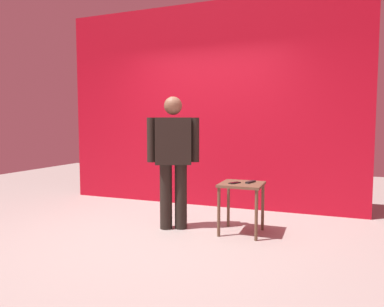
# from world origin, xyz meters

# --- Properties ---
(ground_plane) EXTENTS (12.00, 12.00, 0.00)m
(ground_plane) POSITION_xyz_m (0.00, 0.00, 0.00)
(ground_plane) COLOR #9E9991
(back_wall_red) EXTENTS (4.74, 0.12, 3.12)m
(back_wall_red) POSITION_xyz_m (0.00, 1.66, 1.56)
(back_wall_red) COLOR red
(back_wall_red) RESTS_ON ground_plane
(standing_person) EXTENTS (0.62, 0.37, 1.60)m
(standing_person) POSITION_xyz_m (0.05, 0.31, 0.90)
(standing_person) COLOR black
(standing_person) RESTS_ON ground_plane
(side_table) EXTENTS (0.49, 0.49, 0.59)m
(side_table) POSITION_xyz_m (0.86, 0.42, 0.49)
(side_table) COLOR brown
(side_table) RESTS_ON ground_plane
(cell_phone) EXTENTS (0.13, 0.16, 0.01)m
(cell_phone) POSITION_xyz_m (0.79, 0.37, 0.60)
(cell_phone) COLOR black
(cell_phone) RESTS_ON side_table
(tv_remote) EXTENTS (0.10, 0.18, 0.02)m
(tv_remote) POSITION_xyz_m (0.96, 0.47, 0.60)
(tv_remote) COLOR black
(tv_remote) RESTS_ON side_table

